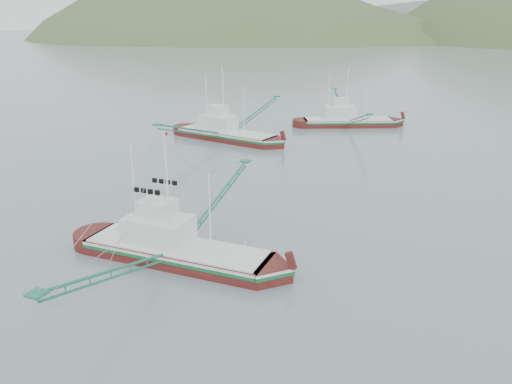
% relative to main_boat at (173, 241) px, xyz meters
% --- Properties ---
extents(ground, '(1200.00, 1200.00, 0.00)m').
position_rel_main_boat_xyz_m(ground, '(3.22, 1.20, -1.42)').
color(ground, slate).
rests_on(ground, ground).
extents(main_boat, '(13.59, 24.54, 9.93)m').
position_rel_main_boat_xyz_m(main_boat, '(0.00, 0.00, 0.00)').
color(main_boat, '#450E0B').
rests_on(main_boat, ground).
extents(bg_boat_left, '(15.22, 26.46, 10.82)m').
position_rel_main_boat_xyz_m(bg_boat_left, '(-13.01, 34.63, 0.42)').
color(bg_boat_left, '#450E0B').
rests_on(bg_boat_left, ground).
extents(bg_boat_far, '(14.33, 23.93, 10.23)m').
position_rel_main_boat_xyz_m(bg_boat_far, '(0.58, 50.58, 0.67)').
color(bg_boat_far, '#450E0B').
rests_on(bg_boat_far, ground).
extents(headland_left, '(448.00, 308.00, 210.00)m').
position_rel_main_boat_xyz_m(headland_left, '(-176.78, 361.20, -1.42)').
color(headland_left, '#41572D').
rests_on(headland_left, ground).
extents(ridge_distant, '(960.00, 400.00, 240.00)m').
position_rel_main_boat_xyz_m(ridge_distant, '(33.22, 561.20, -1.42)').
color(ridge_distant, slate).
rests_on(ridge_distant, ground).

